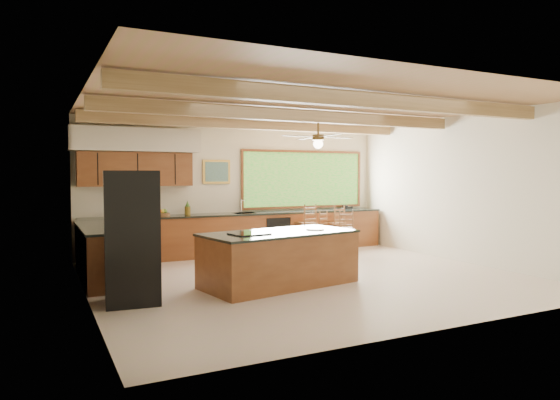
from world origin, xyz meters
name	(u,v)px	position (x,y,z in m)	size (l,w,h in m)	color
ground	(308,277)	(0.00, 0.00, 0.00)	(7.20, 7.20, 0.00)	beige
room_shell	(282,151)	(-0.17, 0.65, 2.21)	(7.27, 6.54, 3.02)	beige
counter_run	(216,237)	(-0.82, 2.52, 0.46)	(7.12, 3.10, 1.23)	brown
island	(279,258)	(-0.71, -0.33, 0.44)	(2.66, 1.59, 0.89)	brown
refrigerator	(132,237)	(-3.05, -0.44, 0.92)	(0.79, 0.77, 1.85)	black
bar_stool_a	(307,224)	(1.32, 2.39, 0.66)	(0.45, 0.45, 1.12)	brown
bar_stool_b	(346,229)	(1.84, 1.55, 0.60)	(0.47, 0.47, 1.01)	brown
bar_stool_c	(319,227)	(1.66, 2.40, 0.57)	(0.44, 0.44, 0.96)	brown
bar_stool_d	(336,224)	(2.11, 2.39, 0.63)	(0.44, 0.44, 1.06)	brown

